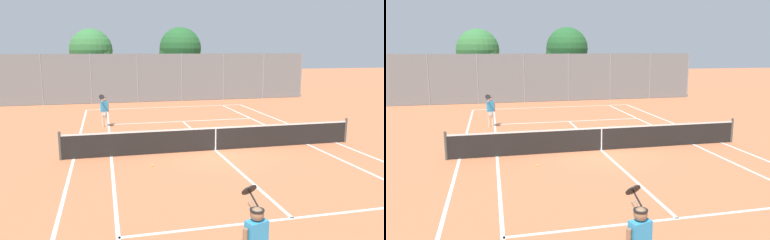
{
  "view_description": "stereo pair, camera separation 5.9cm",
  "coord_description": "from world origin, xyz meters",
  "views": [
    {
      "loc": [
        -4.3,
        -14.03,
        3.99
      ],
      "look_at": [
        -0.62,
        1.5,
        1.0
      ],
      "focal_mm": 35.0,
      "sensor_mm": 36.0,
      "label": 1
    },
    {
      "loc": [
        -4.24,
        -14.05,
        3.99
      ],
      "look_at": [
        -0.62,
        1.5,
        1.0
      ],
      "focal_mm": 35.0,
      "sensor_mm": 36.0,
      "label": 2
    }
  ],
  "objects": [
    {
      "name": "loose_tennis_ball_3",
      "position": [
        -2.76,
        -1.52,
        0.03
      ],
      "size": [
        0.07,
        0.07,
        0.07
      ],
      "primitive_type": "sphere",
      "color": "#D1DB33",
      "rests_on": "ground"
    },
    {
      "name": "back_fence",
      "position": [
        -0.0,
        14.95,
        1.87
      ],
      "size": [
        24.33,
        0.08,
        3.73
      ],
      "color": "gray",
      "rests_on": "ground"
    },
    {
      "name": "court_line_markings",
      "position": [
        0.0,
        0.0,
        0.0
      ],
      "size": [
        11.1,
        23.9,
        0.01
      ],
      "color": "white",
      "rests_on": "ground"
    },
    {
      "name": "tennis_net",
      "position": [
        0.0,
        0.0,
        0.51
      ],
      "size": [
        12.0,
        0.1,
        1.07
      ],
      "color": "#474C47",
      "rests_on": "ground"
    },
    {
      "name": "player_far_left",
      "position": [
        -4.32,
        5.89,
        0.93
      ],
      "size": [
        0.51,
        0.86,
        1.77
      ],
      "color": "beige",
      "rests_on": "ground"
    },
    {
      "name": "loose_tennis_ball_2",
      "position": [
        0.06,
        0.38,
        0.03
      ],
      "size": [
        0.07,
        0.07,
        0.07
      ],
      "primitive_type": "sphere",
      "color": "#D1DB33",
      "rests_on": "ground"
    },
    {
      "name": "tree_behind_right",
      "position": [
        2.13,
        18.13,
        3.99
      ],
      "size": [
        3.64,
        3.6,
        5.93
      ],
      "color": "brown",
      "rests_on": "ground"
    },
    {
      "name": "ground_plane",
      "position": [
        0.0,
        0.0,
        0.0
      ],
      "size": [
        120.0,
        120.0,
        0.0
      ],
      "primitive_type": "plane",
      "color": "#C67047"
    },
    {
      "name": "loose_tennis_ball_1",
      "position": [
        2.04,
        1.72,
        0.03
      ],
      "size": [
        0.07,
        0.07,
        0.07
      ],
      "primitive_type": "sphere",
      "color": "#D1DB33",
      "rests_on": "ground"
    },
    {
      "name": "tree_behind_left",
      "position": [
        -5.04,
        17.44,
        3.86
      ],
      "size": [
        3.41,
        3.41,
        5.68
      ],
      "color": "brown",
      "rests_on": "ground"
    }
  ]
}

